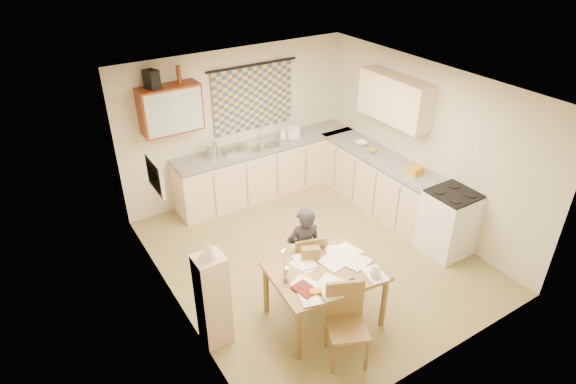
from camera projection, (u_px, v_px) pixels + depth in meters
floor at (313, 256)px, 6.96m from camera, size 4.00×4.50×0.02m
ceiling at (319, 87)px, 5.68m from camera, size 4.00×4.50×0.02m
wall_back at (237, 124)px, 7.97m from camera, size 4.00×0.02×2.50m
wall_front at (449, 275)px, 4.67m from camera, size 4.00×0.02×2.50m
wall_left at (169, 226)px, 5.39m from camera, size 0.02×4.50×2.50m
wall_right at (425, 145)px, 7.24m from camera, size 0.02×4.50×2.50m
window_blind at (253, 98)px, 7.87m from camera, size 1.45×0.03×1.05m
curtain_rod at (253, 65)px, 7.58m from camera, size 1.60×0.04×0.04m
wall_cabinet at (170, 109)px, 7.03m from camera, size 0.90×0.34×0.70m
wall_cabinet_glass at (175, 113)px, 6.90m from camera, size 0.84×0.02×0.64m
upper_cabinet_right at (395, 99)px, 7.26m from camera, size 0.34×1.30×0.70m
framed_print at (155, 176)px, 5.47m from camera, size 0.04×0.50×0.40m
print_canvas at (157, 175)px, 5.49m from camera, size 0.01×0.42×0.32m
counter_back at (268, 168)px, 8.33m from camera, size 3.30×0.62×0.92m
counter_right at (389, 188)px, 7.74m from camera, size 0.62×2.95×0.92m
stove at (448, 222)px, 6.83m from camera, size 0.62×0.62×0.97m
sink at (264, 146)px, 8.08m from camera, size 0.57×0.47×0.10m
tap at (262, 132)px, 8.14m from camera, size 0.04×0.04×0.28m
dish_rack at (235, 150)px, 7.79m from camera, size 0.42×0.38×0.06m
kettle at (212, 151)px, 7.56m from camera, size 0.20×0.20×0.24m
mixing_bowl at (293, 132)px, 8.29m from camera, size 0.31×0.31×0.16m
soap_bottle at (283, 133)px, 8.23m from camera, size 0.15×0.16×0.20m
bowl at (361, 143)px, 8.04m from camera, size 0.28×0.28×0.05m
orange_bag at (415, 171)px, 7.12m from camera, size 0.24×0.19×0.12m
fruit_orange at (373, 150)px, 7.74m from camera, size 0.10×0.10×0.10m
speaker at (152, 79)px, 6.68m from camera, size 0.22×0.24×0.26m
bottle_green at (155, 79)px, 6.71m from camera, size 0.08×0.08×0.26m
bottle_brown at (179, 75)px, 6.87m from camera, size 0.08×0.08×0.26m
dining_table at (324, 294)px, 5.71m from camera, size 1.34×1.07×0.75m
chair_far at (306, 271)px, 6.22m from camera, size 0.50×0.50×0.89m
chair_near at (346, 338)px, 5.23m from camera, size 0.56×0.56×0.94m
person at (304, 250)px, 6.04m from camera, size 0.59×0.51×1.24m
shelf_stand at (213, 300)px, 5.31m from camera, size 0.32×0.30×1.18m
lampshade at (208, 249)px, 4.95m from camera, size 0.20×0.20×0.22m
letter_rack at (310, 253)px, 5.65m from camera, size 0.24×0.18×0.16m
mug at (375, 273)px, 5.38m from camera, size 0.13×0.13×0.10m
magazine at (298, 294)px, 5.15m from camera, size 0.28×0.32×0.02m
book at (298, 283)px, 5.29m from camera, size 0.30×0.33×0.02m
orange_box at (315, 292)px, 5.16m from camera, size 0.14×0.11×0.04m
eyeglasses at (350, 282)px, 5.32m from camera, size 0.14×0.07×0.02m
candle_holder at (286, 274)px, 5.30m from camera, size 0.07×0.07×0.18m
candle at (284, 258)px, 5.24m from camera, size 0.03×0.03×0.22m
candle_flame at (282, 251)px, 5.13m from camera, size 0.02×0.02×0.02m
papers at (334, 268)px, 5.52m from camera, size 1.16×0.94×0.02m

